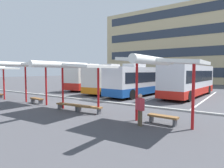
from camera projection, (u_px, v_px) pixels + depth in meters
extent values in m
plane|color=#47474C|center=(78.00, 103.00, 16.76)|extent=(160.00, 160.00, 0.00)
cube|color=#D1BC8C|center=(188.00, 46.00, 46.87)|extent=(40.13, 10.81, 17.58)
cube|color=#2D3847|center=(181.00, 72.00, 42.82)|extent=(36.92, 0.08, 1.93)
cube|color=#2D3847|center=(181.00, 52.00, 42.53)|extent=(36.92, 0.08, 1.93)
cube|color=#2D3847|center=(182.00, 32.00, 42.24)|extent=(36.92, 0.08, 1.93)
cube|color=#2D3847|center=(182.00, 11.00, 41.94)|extent=(36.92, 0.08, 1.93)
cube|color=silver|center=(96.00, 77.00, 29.05)|extent=(3.27, 10.86, 3.13)
cube|color=red|center=(96.00, 84.00, 29.12)|extent=(3.31, 10.90, 0.90)
cube|color=black|center=(95.00, 73.00, 29.01)|extent=(3.24, 10.01, 0.91)
cube|color=black|center=(114.00, 74.00, 33.59)|extent=(2.27, 0.23, 1.88)
cube|color=silver|center=(90.00, 65.00, 27.78)|extent=(1.69, 2.30, 0.36)
cylinder|color=black|center=(103.00, 84.00, 32.97)|extent=(0.36, 1.02, 1.00)
cylinder|color=black|center=(115.00, 85.00, 31.75)|extent=(0.36, 1.02, 1.00)
cylinder|color=black|center=(72.00, 87.00, 26.53)|extent=(0.36, 1.02, 1.00)
cylinder|color=black|center=(86.00, 88.00, 25.31)|extent=(0.36, 1.02, 1.00)
cube|color=silver|center=(116.00, 78.00, 25.42)|extent=(3.27, 11.55, 2.94)
cube|color=orange|center=(116.00, 87.00, 25.50)|extent=(3.32, 11.59, 0.70)
cube|color=black|center=(116.00, 75.00, 25.39)|extent=(3.24, 10.64, 0.94)
cube|color=black|center=(134.00, 75.00, 30.28)|extent=(2.17, 0.23, 1.77)
cube|color=silver|center=(111.00, 66.00, 24.09)|extent=(1.64, 2.30, 0.36)
cylinder|color=black|center=(123.00, 86.00, 29.61)|extent=(0.37, 1.02, 1.00)
cylinder|color=black|center=(137.00, 86.00, 28.46)|extent=(0.37, 1.02, 1.00)
cylinder|color=black|center=(91.00, 90.00, 22.55)|extent=(0.37, 1.02, 1.00)
cylinder|color=black|center=(107.00, 91.00, 21.40)|extent=(0.37, 1.02, 1.00)
cube|color=silver|center=(141.00, 80.00, 21.89)|extent=(3.50, 10.42, 2.86)
cube|color=#194C9E|center=(140.00, 89.00, 21.96)|extent=(3.54, 10.46, 0.77)
cube|color=black|center=(141.00, 77.00, 21.87)|extent=(3.45, 9.61, 1.03)
cube|color=black|center=(161.00, 76.00, 25.76)|extent=(2.25, 0.29, 1.71)
cube|color=silver|center=(134.00, 65.00, 20.81)|extent=(1.73, 2.33, 0.36)
cylinder|color=black|center=(147.00, 88.00, 25.42)|extent=(0.39, 1.02, 1.00)
cylinder|color=black|center=(164.00, 89.00, 23.91)|extent=(0.39, 1.02, 1.00)
cylinder|color=black|center=(113.00, 93.00, 20.04)|extent=(0.39, 1.02, 1.00)
cylinder|color=black|center=(132.00, 94.00, 18.53)|extent=(0.39, 1.02, 1.00)
cube|color=silver|center=(189.00, 80.00, 20.74)|extent=(3.30, 10.74, 3.02)
cube|color=red|center=(188.00, 91.00, 20.81)|extent=(3.34, 10.78, 0.72)
cube|color=black|center=(189.00, 76.00, 20.71)|extent=(3.27, 9.89, 1.10)
cube|color=black|center=(202.00, 76.00, 24.81)|extent=(2.25, 0.24, 1.81)
cube|color=silver|center=(185.00, 64.00, 19.59)|extent=(1.69, 2.30, 0.36)
cylinder|color=black|center=(188.00, 89.00, 24.43)|extent=(0.37, 1.02, 1.00)
cylinder|color=black|center=(208.00, 90.00, 22.97)|extent=(0.37, 1.02, 1.00)
cylinder|color=black|center=(164.00, 94.00, 18.68)|extent=(0.37, 1.02, 1.00)
cylinder|color=black|center=(189.00, 96.00, 17.21)|extent=(0.37, 1.02, 1.00)
cube|color=white|center=(80.00, 89.00, 29.28)|extent=(0.16, 14.00, 0.01)
cube|color=white|center=(103.00, 91.00, 26.82)|extent=(0.16, 14.00, 0.01)
cube|color=white|center=(131.00, 93.00, 24.35)|extent=(0.16, 14.00, 0.01)
cube|color=white|center=(165.00, 95.00, 21.89)|extent=(0.16, 14.00, 0.01)
cube|color=white|center=(207.00, 98.00, 19.43)|extent=(0.16, 14.00, 0.01)
cylinder|color=red|center=(4.00, 84.00, 18.49)|extent=(0.14, 0.14, 2.96)
cube|color=#4C4C51|center=(1.00, 97.00, 19.22)|extent=(0.16, 0.35, 0.35)
cylinder|color=red|center=(26.00, 84.00, 16.98)|extent=(0.14, 0.14, 3.18)
cylinder|color=red|center=(46.00, 85.00, 15.39)|extent=(0.14, 0.14, 3.18)
cube|color=white|center=(35.00, 64.00, 16.07)|extent=(3.82, 2.56, 0.29)
cylinder|color=white|center=(22.00, 64.00, 15.15)|extent=(0.36, 3.82, 0.36)
cube|color=brown|center=(37.00, 99.00, 16.33)|extent=(1.58, 0.57, 0.10)
cube|color=#4C4C51|center=(33.00, 101.00, 16.75)|extent=(0.15, 0.35, 0.35)
cube|color=#4C4C51|center=(41.00, 102.00, 15.95)|extent=(0.15, 0.35, 0.35)
cylinder|color=red|center=(63.00, 88.00, 14.01)|extent=(0.14, 0.14, 3.04)
cylinder|color=red|center=(98.00, 90.00, 12.15)|extent=(0.14, 0.14, 3.04)
cube|color=white|center=(79.00, 65.00, 12.97)|extent=(4.28, 3.18, 0.45)
cylinder|color=white|center=(62.00, 65.00, 11.79)|extent=(0.36, 4.27, 0.36)
cube|color=brown|center=(68.00, 104.00, 13.53)|extent=(1.92, 0.58, 0.10)
cube|color=#4C4C51|center=(60.00, 106.00, 13.94)|extent=(0.15, 0.34, 0.35)
cube|color=#4C4C51|center=(77.00, 109.00, 13.15)|extent=(0.15, 0.34, 0.35)
cube|color=brown|center=(89.00, 107.00, 12.59)|extent=(1.89, 0.63, 0.10)
cube|color=#4C4C51|center=(79.00, 109.00, 12.97)|extent=(0.16, 0.35, 0.35)
cube|color=#4C4C51|center=(99.00, 111.00, 12.25)|extent=(0.16, 0.35, 0.35)
cylinder|color=red|center=(137.00, 92.00, 10.60)|extent=(0.14, 0.14, 3.13)
cylinder|color=red|center=(193.00, 96.00, 8.95)|extent=(0.14, 0.14, 3.13)
cube|color=white|center=(163.00, 61.00, 9.66)|extent=(3.91, 2.78, 0.40)
cylinder|color=white|center=(153.00, 61.00, 8.65)|extent=(0.36, 3.91, 0.36)
cube|color=brown|center=(163.00, 116.00, 9.94)|extent=(1.57, 0.49, 0.10)
cube|color=#4C4C51|center=(152.00, 119.00, 10.33)|extent=(0.13, 0.34, 0.35)
cube|color=#4C4C51|center=(175.00, 123.00, 9.58)|extent=(0.13, 0.34, 0.35)
cube|color=#ADADA8|center=(89.00, 100.00, 17.85)|extent=(44.00, 0.24, 0.12)
cylinder|color=brown|center=(141.00, 118.00, 9.52)|extent=(0.14, 0.14, 0.79)
cylinder|color=brown|center=(139.00, 118.00, 9.67)|extent=(0.14, 0.14, 0.79)
cube|color=#BF333F|center=(140.00, 104.00, 9.55)|extent=(0.51, 0.43, 0.59)
sphere|color=beige|center=(140.00, 96.00, 9.52)|extent=(0.21, 0.21, 0.21)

